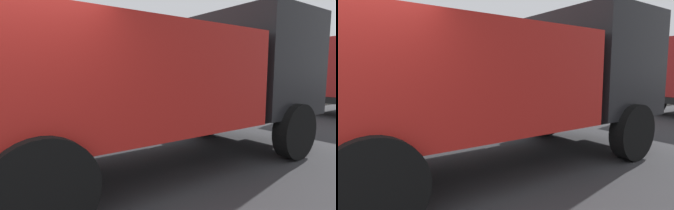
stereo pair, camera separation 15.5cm
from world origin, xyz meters
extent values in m
cylinder|color=red|center=(0.97, 5.03, 0.43)|extent=(0.18, 0.18, 0.57)
sphere|color=red|center=(0.97, 5.03, 0.77)|extent=(0.21, 0.21, 0.21)
cylinder|color=red|center=(0.97, 4.87, 0.50)|extent=(0.08, 0.15, 0.08)
cylinder|color=red|center=(0.97, 5.20, 0.50)|extent=(0.08, 0.15, 0.08)
cylinder|color=red|center=(0.97, 4.87, 0.43)|extent=(0.10, 0.15, 0.10)
torus|color=black|center=(1.05, 4.61, 0.75)|extent=(1.22, 0.61, 1.21)
cube|color=red|center=(1.63, 1.09, 1.60)|extent=(4.87, 2.64, 1.60)
cube|color=black|center=(5.22, 1.20, 1.90)|extent=(2.07, 2.56, 2.20)
cube|color=black|center=(2.73, 1.12, 0.67)|extent=(7.02, 1.11, 0.24)
cylinder|color=black|center=(4.99, 2.44, 0.55)|extent=(1.11, 0.33, 1.10)
cylinder|color=black|center=(5.06, -0.06, 0.55)|extent=(1.11, 0.33, 1.10)
cylinder|color=black|center=(0.39, 2.30, 0.55)|extent=(1.11, 0.33, 1.10)
cylinder|color=black|center=(0.46, -0.20, 0.55)|extent=(1.11, 0.33, 1.10)
cylinder|color=black|center=(11.73, 3.00, 0.55)|extent=(1.10, 0.31, 1.10)
camera|label=1|loc=(0.05, -2.97, 1.70)|focal=28.93mm
camera|label=2|loc=(0.18, -3.05, 1.70)|focal=28.93mm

